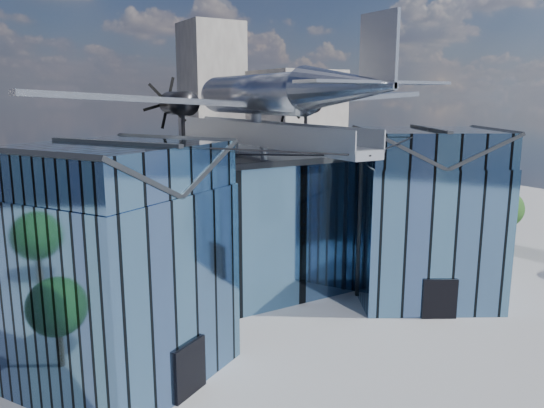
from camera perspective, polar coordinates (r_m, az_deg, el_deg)
ground_plane at (r=34.05m, az=1.79°, el=-12.55°), size 120.00×120.00×0.00m
museum at (r=37.06m, az=-3.06°, el=-1.52°), size 32.88×24.50×17.60m
bg_towers at (r=78.82m, az=-17.84°, el=8.13°), size 77.00×24.50×26.00m
tree_side_e at (r=53.45m, az=23.73°, el=-0.50°), size 3.81×3.81×5.42m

